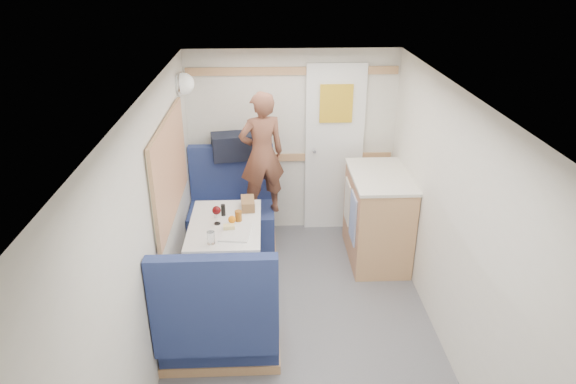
{
  "coord_description": "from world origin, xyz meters",
  "views": [
    {
      "loc": [
        -0.27,
        -2.95,
        2.84
      ],
      "look_at": [
        -0.1,
        0.9,
        1.06
      ],
      "focal_mm": 32.0,
      "sensor_mm": 36.0,
      "label": 1
    }
  ],
  "objects_px": {
    "bench_far": "(232,219)",
    "dome_light": "(183,84)",
    "bench_near": "(220,327)",
    "duffel_bag": "(239,146)",
    "cheese_block": "(229,227)",
    "galley_counter": "(377,216)",
    "tumbler_left": "(211,238)",
    "tray": "(236,232)",
    "pepper_grinder": "(223,210)",
    "dinette_table": "(226,239)",
    "bread_loaf": "(248,204)",
    "beer_glass": "(238,216)",
    "orange_fruit": "(232,219)",
    "person": "(262,154)",
    "salt_grinder": "(216,213)",
    "wine_glass": "(217,211)"
  },
  "relations": [
    {
      "from": "bench_far",
      "to": "dome_light",
      "type": "bearing_deg",
      "value": -177.88
    },
    {
      "from": "bench_near",
      "to": "duffel_bag",
      "type": "bearing_deg",
      "value": 87.59
    },
    {
      "from": "bench_far",
      "to": "cheese_block",
      "type": "distance_m",
      "value": 1.09
    },
    {
      "from": "bench_far",
      "to": "galley_counter",
      "type": "xyz_separation_m",
      "value": [
        1.47,
        -0.31,
        0.17
      ]
    },
    {
      "from": "galley_counter",
      "to": "bench_far",
      "type": "bearing_deg",
      "value": 167.9
    },
    {
      "from": "tumbler_left",
      "to": "bench_near",
      "type": "bearing_deg",
      "value": -80.71
    },
    {
      "from": "tray",
      "to": "pepper_grinder",
      "type": "relative_size",
      "value": 2.98
    },
    {
      "from": "dinette_table",
      "to": "pepper_grinder",
      "type": "bearing_deg",
      "value": 98.48
    },
    {
      "from": "galley_counter",
      "to": "bread_loaf",
      "type": "relative_size",
      "value": 4.17
    },
    {
      "from": "cheese_block",
      "to": "beer_glass",
      "type": "bearing_deg",
      "value": 66.88
    },
    {
      "from": "dinette_table",
      "to": "bench_far",
      "type": "relative_size",
      "value": 0.88
    },
    {
      "from": "galley_counter",
      "to": "orange_fruit",
      "type": "distance_m",
      "value": 1.55
    },
    {
      "from": "bench_far",
      "to": "bread_loaf",
      "type": "height_order",
      "value": "bench_far"
    },
    {
      "from": "cheese_block",
      "to": "bread_loaf",
      "type": "bearing_deg",
      "value": 70.25
    },
    {
      "from": "bench_near",
      "to": "person",
      "type": "bearing_deg",
      "value": 78.52
    },
    {
      "from": "galley_counter",
      "to": "person",
      "type": "relative_size",
      "value": 0.74
    },
    {
      "from": "dinette_table",
      "to": "bench_near",
      "type": "relative_size",
      "value": 0.88
    },
    {
      "from": "dinette_table",
      "to": "bench_near",
      "type": "bearing_deg",
      "value": -90.0
    },
    {
      "from": "cheese_block",
      "to": "salt_grinder",
      "type": "bearing_deg",
      "value": 118.72
    },
    {
      "from": "tumbler_left",
      "to": "dome_light",
      "type": "bearing_deg",
      "value": 104.34
    },
    {
      "from": "bench_far",
      "to": "bench_near",
      "type": "bearing_deg",
      "value": -90.0
    },
    {
      "from": "galley_counter",
      "to": "cheese_block",
      "type": "xyz_separation_m",
      "value": [
        -1.42,
        -0.68,
        0.29
      ]
    },
    {
      "from": "tray",
      "to": "cheese_block",
      "type": "distance_m",
      "value": 0.08
    },
    {
      "from": "cheese_block",
      "to": "bread_loaf",
      "type": "relative_size",
      "value": 0.43
    },
    {
      "from": "galley_counter",
      "to": "bread_loaf",
      "type": "xyz_separation_m",
      "value": [
        -1.27,
        -0.27,
        0.3
      ]
    },
    {
      "from": "person",
      "to": "beer_glass",
      "type": "xyz_separation_m",
      "value": [
        -0.21,
        -0.71,
        -0.31
      ]
    },
    {
      "from": "dinette_table",
      "to": "cheese_block",
      "type": "bearing_deg",
      "value": -70.62
    },
    {
      "from": "cheese_block",
      "to": "dinette_table",
      "type": "bearing_deg",
      "value": 109.38
    },
    {
      "from": "dome_light",
      "to": "person",
      "type": "relative_size",
      "value": 0.16
    },
    {
      "from": "cheese_block",
      "to": "salt_grinder",
      "type": "xyz_separation_m",
      "value": [
        -0.13,
        0.24,
        0.01
      ]
    },
    {
      "from": "tray",
      "to": "orange_fruit",
      "type": "distance_m",
      "value": 0.16
    },
    {
      "from": "bench_far",
      "to": "dome_light",
      "type": "xyz_separation_m",
      "value": [
        -0.39,
        -0.01,
        1.45
      ]
    },
    {
      "from": "duffel_bag",
      "to": "cheese_block",
      "type": "distance_m",
      "value": 1.28
    },
    {
      "from": "dome_light",
      "to": "cheese_block",
      "type": "xyz_separation_m",
      "value": [
        0.44,
        -0.98,
        -1.0
      ]
    },
    {
      "from": "person",
      "to": "wine_glass",
      "type": "bearing_deg",
      "value": 45.74
    },
    {
      "from": "bench_far",
      "to": "beer_glass",
      "type": "relative_size",
      "value": 10.95
    },
    {
      "from": "duffel_bag",
      "to": "person",
      "type": "bearing_deg",
      "value": -66.59
    },
    {
      "from": "bench_near",
      "to": "orange_fruit",
      "type": "bearing_deg",
      "value": 85.51
    },
    {
      "from": "person",
      "to": "tumbler_left",
      "type": "relative_size",
      "value": 11.83
    },
    {
      "from": "bench_near",
      "to": "wine_glass",
      "type": "relative_size",
      "value": 6.25
    },
    {
      "from": "bench_near",
      "to": "tray",
      "type": "distance_m",
      "value": 0.81
    },
    {
      "from": "tumbler_left",
      "to": "bread_loaf",
      "type": "xyz_separation_m",
      "value": [
        0.28,
        0.62,
        -0.01
      ]
    },
    {
      "from": "tray",
      "to": "bread_loaf",
      "type": "bearing_deg",
      "value": 79.29
    },
    {
      "from": "person",
      "to": "bench_near",
      "type": "bearing_deg",
      "value": 61.64
    },
    {
      "from": "dome_light",
      "to": "pepper_grinder",
      "type": "bearing_deg",
      "value": -62.32
    },
    {
      "from": "duffel_bag",
      "to": "tumbler_left",
      "type": "height_order",
      "value": "duffel_bag"
    },
    {
      "from": "orange_fruit",
      "to": "beer_glass",
      "type": "distance_m",
      "value": 0.09
    },
    {
      "from": "tray",
      "to": "salt_grinder",
      "type": "bearing_deg",
      "value": 123.09
    },
    {
      "from": "duffel_bag",
      "to": "bread_loaf",
      "type": "relative_size",
      "value": 2.48
    },
    {
      "from": "bench_near",
      "to": "bread_loaf",
      "type": "bearing_deg",
      "value": 80.45
    }
  ]
}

